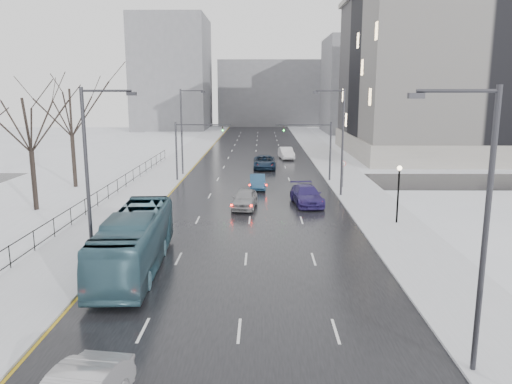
{
  "coord_description": "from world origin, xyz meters",
  "views": [
    {
      "loc": [
        0.92,
        -6.1,
        9.81
      ],
      "look_at": [
        0.51,
        29.77,
        2.5
      ],
      "focal_mm": 35.0,
      "sensor_mm": 36.0,
      "label": 1
    }
  ],
  "objects_px": {
    "sedan_center_near": "(245,199)",
    "sedan_right_near": "(257,182)",
    "sedan_right_far": "(307,195)",
    "tree_park_e": "(76,188)",
    "streetlight_r_near": "(480,219)",
    "lamppost_r_mid": "(399,186)",
    "no_uturn_sign": "(343,166)",
    "bus": "(134,241)",
    "mast_signal_left": "(186,144)",
    "sedan_right_distant": "(286,153)",
    "mast_signal_right": "(321,144)",
    "streetlight_l_near": "(91,171)",
    "streetlight_l_far": "(184,127)",
    "tree_park_d": "(37,211)",
    "sedan_right_cross": "(264,162)",
    "streetlight_r_mid": "(340,137)"
  },
  "relations": [
    {
      "from": "sedan_right_near",
      "to": "streetlight_l_near",
      "type": "bearing_deg",
      "value": -111.98
    },
    {
      "from": "mast_signal_left",
      "to": "sedan_right_distant",
      "type": "xyz_separation_m",
      "value": [
        11.83,
        18.23,
        -3.23
      ]
    },
    {
      "from": "tree_park_d",
      "to": "mast_signal_left",
      "type": "bearing_deg",
      "value": 53.2
    },
    {
      "from": "streetlight_l_far",
      "to": "bus",
      "type": "xyz_separation_m",
      "value": [
        2.08,
        -31.8,
        -3.97
      ]
    },
    {
      "from": "tree_park_d",
      "to": "streetlight_l_far",
      "type": "distance_m",
      "value": 21.17
    },
    {
      "from": "streetlight_l_far",
      "to": "no_uturn_sign",
      "type": "xyz_separation_m",
      "value": [
        17.37,
        -8.0,
        -3.32
      ]
    },
    {
      "from": "sedan_right_far",
      "to": "sedan_right_distant",
      "type": "height_order",
      "value": "sedan_right_distant"
    },
    {
      "from": "tree_park_d",
      "to": "streetlight_r_mid",
      "type": "bearing_deg",
      "value": 13.01
    },
    {
      "from": "streetlight_r_mid",
      "to": "mast_signal_left",
      "type": "bearing_deg",
      "value": 152.69
    },
    {
      "from": "lamppost_r_mid",
      "to": "sedan_right_cross",
      "type": "relative_size",
      "value": 0.72
    },
    {
      "from": "tree_park_e",
      "to": "streetlight_r_mid",
      "type": "relative_size",
      "value": 1.35
    },
    {
      "from": "sedan_right_near",
      "to": "tree_park_d",
      "type": "bearing_deg",
      "value": -154.17
    },
    {
      "from": "no_uturn_sign",
      "to": "bus",
      "type": "height_order",
      "value": "bus"
    },
    {
      "from": "sedan_right_cross",
      "to": "lamppost_r_mid",
      "type": "bearing_deg",
      "value": -70.63
    },
    {
      "from": "streetlight_l_far",
      "to": "sedan_right_near",
      "type": "bearing_deg",
      "value": -44.18
    },
    {
      "from": "mast_signal_left",
      "to": "sedan_right_far",
      "type": "bearing_deg",
      "value": -43.38
    },
    {
      "from": "tree_park_e",
      "to": "bus",
      "type": "xyz_separation_m",
      "value": [
        12.11,
        -23.8,
        1.65
      ]
    },
    {
      "from": "no_uturn_sign",
      "to": "bus",
      "type": "xyz_separation_m",
      "value": [
        -15.29,
        -23.8,
        -0.65
      ]
    },
    {
      "from": "mast_signal_left",
      "to": "sedan_right_distant",
      "type": "relative_size",
      "value": 1.27
    },
    {
      "from": "sedan_right_far",
      "to": "sedan_center_near",
      "type": "bearing_deg",
      "value": -171.22
    },
    {
      "from": "streetlight_l_near",
      "to": "streetlight_l_far",
      "type": "bearing_deg",
      "value": 90.0
    },
    {
      "from": "tree_park_e",
      "to": "streetlight_l_near",
      "type": "height_order",
      "value": "streetlight_l_near"
    },
    {
      "from": "sedan_right_cross",
      "to": "sedan_center_near",
      "type": "bearing_deg",
      "value": -95.14
    },
    {
      "from": "sedan_center_near",
      "to": "sedan_right_near",
      "type": "xyz_separation_m",
      "value": [
        1.0,
        8.56,
        -0.08
      ]
    },
    {
      "from": "bus",
      "to": "sedan_right_distant",
      "type": "xyz_separation_m",
      "value": [
        10.59,
        46.03,
        -0.77
      ]
    },
    {
      "from": "lamppost_r_mid",
      "to": "tree_park_d",
      "type": "bearing_deg",
      "value": 172.09
    },
    {
      "from": "streetlight_l_far",
      "to": "no_uturn_sign",
      "type": "bearing_deg",
      "value": -24.73
    },
    {
      "from": "streetlight_l_far",
      "to": "sedan_right_cross",
      "type": "distance_m",
      "value": 11.65
    },
    {
      "from": "sedan_right_far",
      "to": "sedan_right_near",
      "type": "bearing_deg",
      "value": 115.04
    },
    {
      "from": "no_uturn_sign",
      "to": "sedan_right_distant",
      "type": "xyz_separation_m",
      "value": [
        -4.7,
        22.23,
        -1.42
      ]
    },
    {
      "from": "streetlight_r_near",
      "to": "lamppost_r_mid",
      "type": "height_order",
      "value": "streetlight_r_near"
    },
    {
      "from": "mast_signal_left",
      "to": "no_uturn_sign",
      "type": "bearing_deg",
      "value": -13.6
    },
    {
      "from": "streetlight_l_near",
      "to": "bus",
      "type": "xyz_separation_m",
      "value": [
        2.08,
        0.2,
        -3.97
      ]
    },
    {
      "from": "streetlight_l_near",
      "to": "sedan_center_near",
      "type": "distance_m",
      "value": 17.52
    },
    {
      "from": "tree_park_e",
      "to": "sedan_center_near",
      "type": "bearing_deg",
      "value": -26.91
    },
    {
      "from": "mast_signal_left",
      "to": "bus",
      "type": "distance_m",
      "value": 27.93
    },
    {
      "from": "sedan_right_far",
      "to": "tree_park_e",
      "type": "bearing_deg",
      "value": 155.41
    },
    {
      "from": "tree_park_d",
      "to": "sedan_right_cross",
      "type": "distance_m",
      "value": 29.81
    },
    {
      "from": "tree_park_e",
      "to": "sedan_right_cross",
      "type": "bearing_deg",
      "value": 33.51
    },
    {
      "from": "sedan_center_near",
      "to": "lamppost_r_mid",
      "type": "bearing_deg",
      "value": -18.39
    },
    {
      "from": "streetlight_l_near",
      "to": "mast_signal_right",
      "type": "relative_size",
      "value": 1.54
    },
    {
      "from": "no_uturn_sign",
      "to": "tree_park_e",
      "type": "bearing_deg",
      "value": 180.0
    },
    {
      "from": "no_uturn_sign",
      "to": "sedan_right_far",
      "type": "height_order",
      "value": "no_uturn_sign"
    },
    {
      "from": "streetlight_r_near",
      "to": "sedan_right_cross",
      "type": "xyz_separation_m",
      "value": [
        -6.89,
        46.9,
        -4.75
      ]
    },
    {
      "from": "mast_signal_right",
      "to": "sedan_right_far",
      "type": "relative_size",
      "value": 1.14
    },
    {
      "from": "tree_park_e",
      "to": "sedan_right_near",
      "type": "xyz_separation_m",
      "value": [
        18.7,
        -0.42,
        0.76
      ]
    },
    {
      "from": "sedan_right_far",
      "to": "mast_signal_right",
      "type": "bearing_deg",
      "value": 71.37
    },
    {
      "from": "lamppost_r_mid",
      "to": "sedan_center_near",
      "type": "height_order",
      "value": "lamppost_r_mid"
    },
    {
      "from": "bus",
      "to": "tree_park_e",
      "type": "bearing_deg",
      "value": 114.32
    },
    {
      "from": "lamppost_r_mid",
      "to": "sedan_right_near",
      "type": "xyz_separation_m",
      "value": [
        -10.5,
        13.58,
        -2.18
      ]
    }
  ]
}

